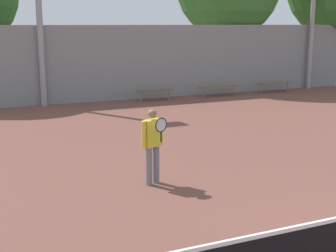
{
  "coord_description": "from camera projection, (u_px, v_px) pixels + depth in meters",
  "views": [
    {
      "loc": [
        -5.36,
        -4.09,
        3.4
      ],
      "look_at": [
        -0.89,
        6.07,
        0.96
      ],
      "focal_mm": 50.0,
      "sensor_mm": 36.0,
      "label": 1
    }
  ],
  "objects": [
    {
      "name": "bench_courtside_far",
      "position": [
        275.0,
        84.0,
        23.67
      ],
      "size": [
        1.98,
        0.4,
        0.48
      ],
      "color": "brown",
      "rests_on": "ground_plane"
    },
    {
      "name": "bench_adjacent_court",
      "position": [
        220.0,
        87.0,
        22.41
      ],
      "size": [
        2.07,
        0.4,
        0.48
      ],
      "color": "brown",
      "rests_on": "ground_plane"
    },
    {
      "name": "tennis_player",
      "position": [
        153.0,
        142.0,
        9.94
      ],
      "size": [
        0.54,
        0.48,
        1.64
      ],
      "rotation": [
        0.0,
        0.0,
        0.33
      ],
      "color": "slate",
      "rests_on": "ground_plane"
    },
    {
      "name": "back_fence",
      "position": [
        95.0,
        64.0,
        20.5
      ],
      "size": [
        27.58,
        0.06,
        3.35
      ],
      "color": "gray",
      "rests_on": "ground_plane"
    },
    {
      "name": "bench_courtside_near",
      "position": [
        155.0,
        91.0,
        21.09
      ],
      "size": [
        1.69,
        0.4,
        0.48
      ],
      "color": "brown",
      "rests_on": "ground_plane"
    }
  ]
}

